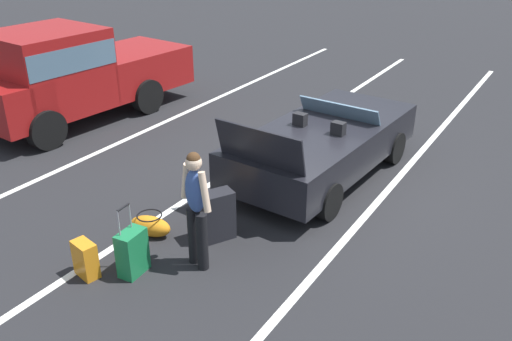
# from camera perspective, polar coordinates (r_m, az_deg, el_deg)

# --- Properties ---
(ground_plane) EXTENTS (80.00, 80.00, 0.00)m
(ground_plane) POSITION_cam_1_polar(r_m,az_deg,el_deg) (9.87, 6.88, -0.49)
(ground_plane) COLOR black
(lot_line_near) EXTENTS (18.00, 0.12, 0.01)m
(lot_line_near) POSITION_cam_1_polar(r_m,az_deg,el_deg) (9.49, 13.49, -2.19)
(lot_line_near) COLOR silver
(lot_line_near) RESTS_ON ground_plane
(lot_line_mid) EXTENTS (18.00, 0.12, 0.01)m
(lot_line_mid) POSITION_cam_1_polar(r_m,az_deg,el_deg) (10.51, -0.43, 1.40)
(lot_line_mid) COLOR silver
(lot_line_mid) RESTS_ON ground_plane
(lot_line_far) EXTENTS (18.00, 0.12, 0.01)m
(lot_line_far) POSITION_cam_1_polar(r_m,az_deg,el_deg) (12.06, -11.36, 4.16)
(lot_line_far) COLOR silver
(lot_line_far) RESTS_ON ground_plane
(convertible_car) EXTENTS (4.24, 2.04, 1.53)m
(convertible_car) POSITION_cam_1_polar(r_m,az_deg,el_deg) (9.79, 7.63, 3.04)
(convertible_car) COLOR black
(convertible_car) RESTS_ON ground_plane
(suitcase_large_black) EXTENTS (0.56, 0.48, 0.74)m
(suitcase_large_black) POSITION_cam_1_polar(r_m,az_deg,el_deg) (7.83, -4.12, -4.73)
(suitcase_large_black) COLOR black
(suitcase_large_black) RESTS_ON ground_plane
(suitcase_medium_bright) EXTENTS (0.42, 0.27, 0.98)m
(suitcase_medium_bright) POSITION_cam_1_polar(r_m,az_deg,el_deg) (7.30, -12.82, -8.36)
(suitcase_medium_bright) COLOR #19723F
(suitcase_medium_bright) RESTS_ON ground_plane
(suitcase_small_carryon) EXTENTS (0.27, 0.37, 0.50)m
(suitcase_small_carryon) POSITION_cam_1_polar(r_m,az_deg,el_deg) (7.44, -17.42, -8.88)
(suitcase_small_carryon) COLOR orange
(suitcase_small_carryon) RESTS_ON ground_plane
(duffel_bag) EXTENTS (0.44, 0.69, 0.34)m
(duffel_bag) POSITION_cam_1_polar(r_m,az_deg,el_deg) (8.12, -11.00, -5.69)
(duffel_bag) COLOR orange
(duffel_bag) RESTS_ON ground_plane
(traveler_person) EXTENTS (0.30, 0.60, 1.65)m
(traveler_person) POSITION_cam_1_polar(r_m,az_deg,el_deg) (6.99, -6.31, -3.52)
(traveler_person) COLOR black
(traveler_person) RESTS_ON ground_plane
(parked_pickup_truck_near) EXTENTS (5.15, 2.39, 2.10)m
(parked_pickup_truck_near) POSITION_cam_1_polar(r_m,az_deg,el_deg) (12.72, -18.98, 9.65)
(parked_pickup_truck_near) COLOR maroon
(parked_pickup_truck_near) RESTS_ON ground_plane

